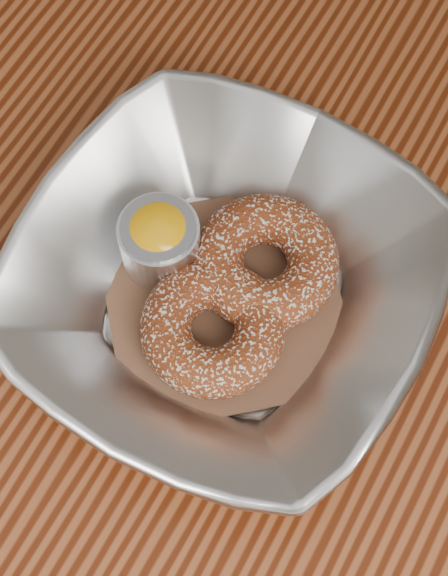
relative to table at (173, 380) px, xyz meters
The scene contains 7 objects.
ground_plane 0.65m from the table, ahead, with size 4.00×4.00×0.00m, color #565659.
table is the anchor object (origin of this frame).
serving_bowl 0.14m from the table, 55.78° to the left, with size 0.25×0.25×0.06m, color silver.
parchment 0.12m from the table, 55.78° to the left, with size 0.14×0.14×0.00m, color brown.
donut_back 0.15m from the table, 60.43° to the left, with size 0.09×0.09×0.03m, color maroon.
donut_front 0.13m from the table, 19.14° to the left, with size 0.09×0.09×0.03m, color maroon.
ramekin 0.14m from the table, 121.56° to the left, with size 0.05×0.05×0.05m.
Camera 1 is at (0.12, -0.15, 1.27)m, focal length 55.00 mm.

